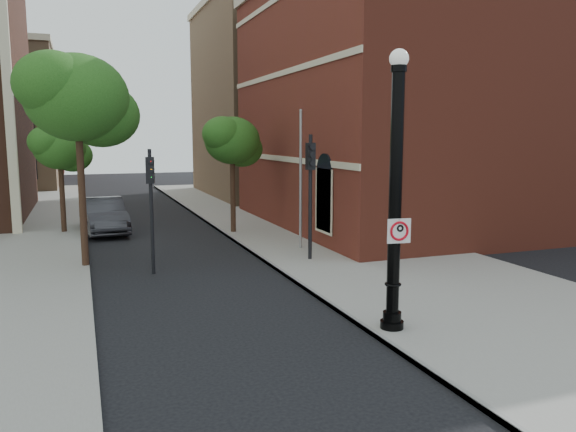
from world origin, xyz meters
name	(u,v)px	position (x,y,z in m)	size (l,w,h in m)	color
ground	(284,341)	(0.00, 0.00, 0.00)	(120.00, 120.00, 0.00)	black
sidewalk_right	(337,243)	(6.00, 10.00, 0.06)	(8.00, 60.00, 0.12)	gray
curb_edge	(248,249)	(2.05, 10.00, 0.07)	(0.10, 60.00, 0.14)	gray
brick_wall_building	(474,104)	(16.00, 14.00, 6.26)	(22.30, 16.30, 12.50)	maroon
bg_building_red	(2,132)	(-12.00, 58.00, 5.00)	(12.00, 12.00, 10.00)	maroon
bg_building_tan_b	(344,105)	(16.00, 30.00, 7.00)	(22.00, 14.00, 14.00)	#997653
lamppost	(395,207)	(2.56, -0.35, 3.00)	(0.55, 0.55, 6.49)	black
no_parking_sign	(399,231)	(2.58, -0.52, 2.46)	(0.56, 0.11, 0.57)	white
parked_car	(104,215)	(-3.18, 16.41, 0.83)	(1.76, 5.04, 1.66)	#2E2D32
traffic_signal_left	(151,190)	(-1.99, 7.42, 2.81)	(0.31, 0.36, 4.17)	black
traffic_signal_right	(311,177)	(3.61, 7.21, 3.13)	(0.30, 0.38, 4.64)	black
utility_pole	(301,181)	(4.04, 9.24, 2.81)	(0.11, 0.11, 5.61)	#999999
street_tree_a	(79,100)	(-4.07, 9.09, 5.79)	(4.06, 3.67, 7.32)	black
street_tree_b	(60,149)	(-4.95, 16.75, 3.98)	(2.80, 2.53, 5.05)	black
street_tree_c	(233,142)	(2.53, 13.98, 4.31)	(3.03, 2.74, 5.46)	black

